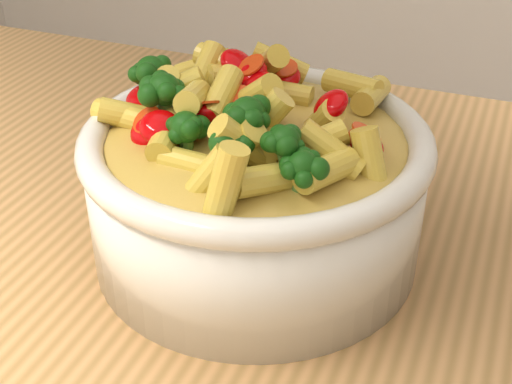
% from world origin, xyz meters
% --- Properties ---
extents(serving_bowl, '(0.24, 0.24, 0.10)m').
position_xyz_m(serving_bowl, '(-0.10, 0.07, 0.95)').
color(serving_bowl, silver).
rests_on(serving_bowl, table).
extents(pasta_salad, '(0.19, 0.19, 0.04)m').
position_xyz_m(pasta_salad, '(-0.10, 0.07, 1.01)').
color(pasta_salad, gold).
rests_on(pasta_salad, serving_bowl).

